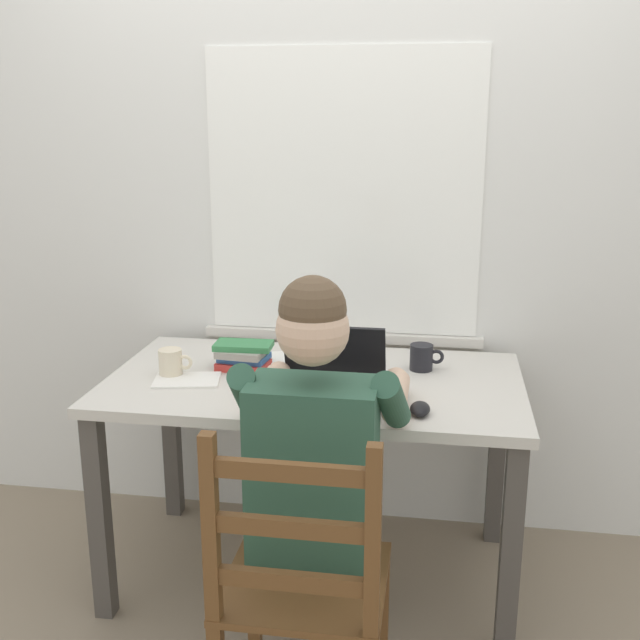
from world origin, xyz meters
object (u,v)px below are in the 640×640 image
at_px(computer_mouse, 420,409).
at_px(coffee_mug_dark, 422,357).
at_px(book_stack_main, 243,355).
at_px(desk, 314,405).
at_px(coffee_mug_white, 171,363).
at_px(wooden_chair, 302,589).
at_px(laptop, 330,383).
at_px(seated_person, 319,461).

xyz_separation_m(computer_mouse, coffee_mug_dark, (-0.01, 0.41, 0.03)).
height_order(computer_mouse, coffee_mug_dark, coffee_mug_dark).
bearing_deg(book_stack_main, computer_mouse, -27.34).
distance_m(desk, coffee_mug_white, 0.51).
bearing_deg(wooden_chair, coffee_mug_white, 129.81).
xyz_separation_m(laptop, coffee_mug_white, (-0.56, 0.13, -0.00)).
relative_size(laptop, coffee_mug_dark, 2.79).
bearing_deg(laptop, desk, 114.14).
relative_size(wooden_chair, coffee_mug_dark, 7.83).
bearing_deg(seated_person, coffee_mug_white, 144.45).
relative_size(coffee_mug_white, coffee_mug_dark, 0.99).
bearing_deg(wooden_chair, computer_mouse, 60.70).
relative_size(seated_person, wooden_chair, 1.33).
bearing_deg(computer_mouse, book_stack_main, 152.66).
bearing_deg(seated_person, laptop, 92.40).
xyz_separation_m(laptop, book_stack_main, (-0.34, 0.24, -0.00)).
bearing_deg(coffee_mug_white, seated_person, -35.55).
relative_size(laptop, coffee_mug_white, 2.82).
height_order(wooden_chair, coffee_mug_white, wooden_chair).
bearing_deg(book_stack_main, coffee_mug_white, -152.40).
bearing_deg(coffee_mug_dark, coffee_mug_white, -166.47).
distance_m(wooden_chair, laptop, 0.67).
xyz_separation_m(coffee_mug_dark, book_stack_main, (-0.62, -0.09, 0.00)).
bearing_deg(computer_mouse, desk, 144.34).
relative_size(desk, computer_mouse, 13.96).
distance_m(computer_mouse, coffee_mug_white, 0.87).
relative_size(seated_person, laptop, 3.72).
height_order(wooden_chair, computer_mouse, wooden_chair).
relative_size(coffee_mug_white, book_stack_main, 0.58).
bearing_deg(coffee_mug_white, book_stack_main, 27.60).
relative_size(seated_person, computer_mouse, 12.29).
xyz_separation_m(coffee_mug_white, coffee_mug_dark, (0.84, 0.20, -0.00)).
bearing_deg(computer_mouse, wooden_chair, -119.30).
bearing_deg(coffee_mug_white, computer_mouse, -13.79).
bearing_deg(desk, coffee_mug_dark, 22.73).
bearing_deg(wooden_chair, seated_person, 90.00).
xyz_separation_m(wooden_chair, coffee_mug_dark, (0.26, 0.89, 0.35)).
bearing_deg(book_stack_main, seated_person, -56.06).
height_order(coffee_mug_white, book_stack_main, same).
height_order(wooden_chair, coffee_mug_dark, wooden_chair).
relative_size(computer_mouse, coffee_mug_white, 0.85).
relative_size(desk, seated_person, 1.14).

